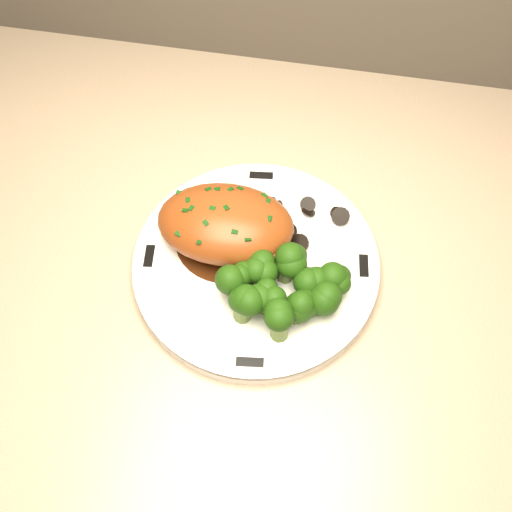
% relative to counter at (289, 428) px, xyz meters
% --- Properties ---
extents(counter, '(2.21, 0.73, 1.07)m').
position_rel_counter_xyz_m(counter, '(0.00, 0.00, 0.00)').
color(counter, '#523625').
rests_on(counter, ground).
extents(plate, '(0.27, 0.27, 0.02)m').
position_rel_counter_xyz_m(plate, '(-0.06, 0.01, 0.48)').
color(plate, white).
rests_on(plate, counter).
extents(rim_accent_0, '(0.01, 0.03, 0.00)m').
position_rel_counter_xyz_m(rim_accent_0, '(0.05, 0.03, 0.49)').
color(rim_accent_0, black).
rests_on(rim_accent_0, plate).
extents(rim_accent_1, '(0.03, 0.01, 0.00)m').
position_rel_counter_xyz_m(rim_accent_1, '(-0.07, 0.12, 0.49)').
color(rim_accent_1, black).
rests_on(rim_accent_1, plate).
extents(rim_accent_2, '(0.01, 0.03, 0.00)m').
position_rel_counter_xyz_m(rim_accent_2, '(-0.16, 0.00, 0.49)').
color(rim_accent_2, black).
rests_on(rim_accent_2, plate).
extents(rim_accent_3, '(0.03, 0.01, 0.00)m').
position_rel_counter_xyz_m(rim_accent_3, '(-0.04, -0.09, 0.49)').
color(rim_accent_3, black).
rests_on(rim_accent_3, plate).
extents(gravy_pool, '(0.10, 0.10, 0.00)m').
position_rel_counter_xyz_m(gravy_pool, '(-0.09, 0.03, 0.49)').
color(gravy_pool, '#3B1B0A').
rests_on(gravy_pool, plate).
extents(chicken_breast, '(0.14, 0.09, 0.05)m').
position_rel_counter_xyz_m(chicken_breast, '(-0.08, 0.03, 0.52)').
color(chicken_breast, '#924219').
rests_on(chicken_breast, plate).
extents(mushroom_pile, '(0.08, 0.06, 0.02)m').
position_rel_counter_xyz_m(mushroom_pile, '(-0.02, 0.05, 0.49)').
color(mushroom_pile, black).
rests_on(mushroom_pile, plate).
extents(broccoli_florets, '(0.11, 0.08, 0.04)m').
position_rel_counter_xyz_m(broccoli_florets, '(-0.02, -0.02, 0.51)').
color(broccoli_florets, '#5A7531').
rests_on(broccoli_florets, plate).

